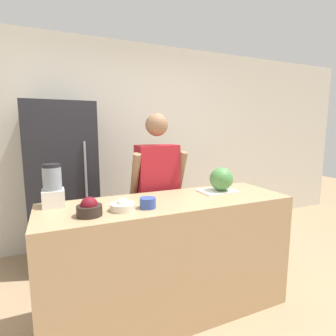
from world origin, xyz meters
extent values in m
cube|color=silver|center=(0.00, 1.95, 1.30)|extent=(8.00, 0.06, 2.60)
cube|color=tan|center=(0.00, 0.31, 0.47)|extent=(1.94, 0.62, 0.95)
cube|color=#232328|center=(-0.73, 1.58, 0.89)|extent=(0.70, 0.64, 1.77)
cylinder|color=gray|center=(-0.52, 1.25, 1.06)|extent=(0.02, 0.02, 0.62)
cube|color=#4C608C|center=(0.09, 0.82, 0.39)|extent=(0.29, 0.18, 0.79)
cube|color=#B21E28|center=(0.09, 0.82, 1.07)|extent=(0.39, 0.22, 0.56)
sphere|color=#936B4C|center=(0.09, 0.82, 1.54)|extent=(0.21, 0.21, 0.21)
cylinder|color=#936B4C|center=(-0.14, 0.78, 1.06)|extent=(0.07, 0.23, 0.47)
cylinder|color=#936B4C|center=(0.32, 0.78, 1.06)|extent=(0.07, 0.23, 0.47)
cube|color=white|center=(0.50, 0.39, 0.96)|extent=(0.32, 0.22, 0.01)
sphere|color=#4C8C47|center=(0.52, 0.38, 1.06)|extent=(0.20, 0.20, 0.20)
cylinder|color=#2D231E|center=(-0.62, 0.19, 0.98)|extent=(0.16, 0.16, 0.07)
sphere|color=maroon|center=(-0.62, 0.19, 1.02)|extent=(0.11, 0.11, 0.11)
cylinder|color=beige|center=(-0.40, 0.21, 0.97)|extent=(0.17, 0.17, 0.05)
sphere|color=white|center=(-0.40, 0.21, 1.00)|extent=(0.08, 0.08, 0.08)
cylinder|color=#334C9E|center=(-0.22, 0.19, 0.99)|extent=(0.11, 0.11, 0.07)
cube|color=silver|center=(-0.83, 0.51, 1.01)|extent=(0.15, 0.15, 0.12)
cylinder|color=gray|center=(-0.83, 0.51, 1.15)|extent=(0.13, 0.13, 0.16)
cylinder|color=black|center=(-0.83, 0.51, 1.24)|extent=(0.12, 0.12, 0.02)
camera|label=1|loc=(-0.80, -1.50, 1.50)|focal=28.00mm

